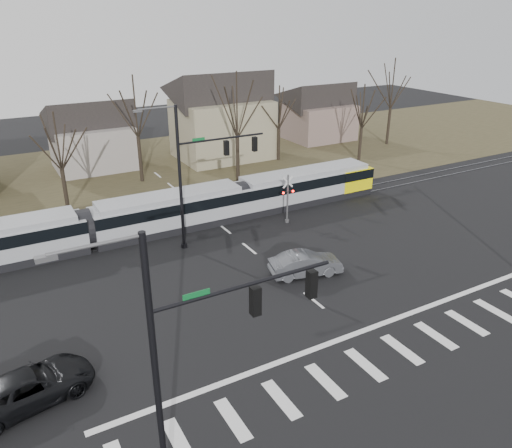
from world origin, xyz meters
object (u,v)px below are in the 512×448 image
sedan (306,264)px  tram (169,211)px  rail_crossing_signal (288,200)px  suv (30,387)px

sedan → tram: bearing=38.4°
rail_crossing_signal → tram: bearing=159.9°
tram → sedan: bearing=-65.3°
sedan → suv: sedan is taller
suv → rail_crossing_signal: rail_crossing_signal is taller
tram → suv: size_ratio=6.58×
tram → sedan: (5.12, -11.14, -0.82)m
sedan → rail_crossing_signal: rail_crossing_signal is taller
suv → rail_crossing_signal: bearing=-72.5°
sedan → rail_crossing_signal: bearing=-11.0°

